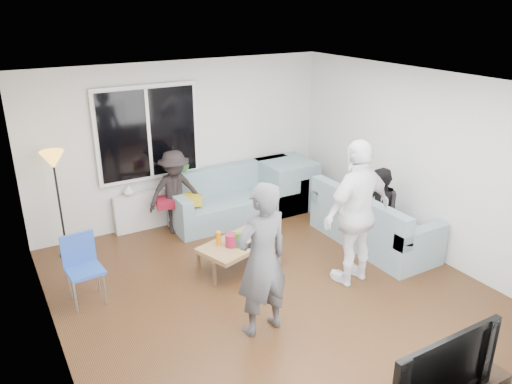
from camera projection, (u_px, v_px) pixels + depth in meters
floor at (273, 295)px, 6.28m from camera, size 5.00×5.50×0.04m
ceiling at (276, 83)px, 5.32m from camera, size 5.00×5.50×0.04m
wall_back at (183, 142)px, 8.03m from camera, size 5.00×0.04×2.60m
wall_front at (480, 322)px, 3.56m from camera, size 5.00×0.04×2.60m
wall_left at (45, 249)px, 4.62m from camera, size 0.04×5.50×2.60m
wall_right at (426, 164)px, 6.98m from camera, size 0.04×5.50×2.60m
window_frame at (148, 133)px, 7.59m from camera, size 1.62×0.06×1.47m
window_glass at (149, 134)px, 7.56m from camera, size 1.50×0.02×1.35m
window_mullion at (149, 134)px, 7.55m from camera, size 0.05×0.03×1.35m
radiator at (155, 209)px, 8.01m from camera, size 1.30×0.12×0.62m
potted_plant at (183, 174)px, 8.04m from camera, size 0.25×0.22×0.39m
vase at (129, 191)px, 7.65m from camera, size 0.18×0.18×0.17m
sofa_back_section at (238, 194)px, 8.28m from camera, size 2.30×0.85×0.85m
sofa_right_section at (374, 218)px, 7.39m from camera, size 2.00×0.85×0.85m
sofa_corner at (286, 184)px, 8.73m from camera, size 0.85×0.85×0.85m
cushion_yellow at (188, 200)px, 7.81m from camera, size 0.43×0.38×0.14m
cushion_red at (168, 202)px, 7.73m from camera, size 0.42×0.37×0.13m
coffee_table at (240, 255)px, 6.79m from camera, size 1.23×0.90×0.40m
pitcher at (232, 240)px, 6.58m from camera, size 0.17×0.17×0.17m
side_chair at (85, 271)px, 5.93m from camera, size 0.43×0.43×0.86m
floor_lamp at (60, 206)px, 6.90m from camera, size 0.32×0.32×1.56m
player_left at (262, 260)px, 5.27m from camera, size 0.67×0.46×1.76m
player_right at (357, 213)px, 6.24m from camera, size 1.17×0.60×1.91m
spectator_right at (380, 209)px, 7.24m from camera, size 0.57×0.67×1.22m
spectator_back at (175, 192)px, 7.71m from camera, size 0.87×0.52×1.33m
television at (435, 363)px, 3.95m from camera, size 1.12×0.15×0.64m
bottle_b at (238, 240)px, 6.54m from camera, size 0.08×0.08×0.21m
bottle_e at (259, 225)px, 7.00m from camera, size 0.07×0.07×0.18m
bottle_a at (218, 238)px, 6.60m from camera, size 0.07×0.07×0.19m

